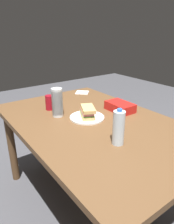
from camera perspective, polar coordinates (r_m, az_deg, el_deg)
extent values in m
plane|color=#4C4C51|center=(1.99, 1.54, -23.33)|extent=(8.00, 8.00, 0.00)
cube|color=brown|center=(1.55, 1.83, -3.13)|extent=(1.57, 1.03, 0.04)
cylinder|color=brown|center=(2.13, -19.90, -8.85)|extent=(0.07, 0.07, 0.74)
cylinder|color=brown|center=(2.46, -0.36, -3.18)|extent=(0.07, 0.07, 0.74)
cylinder|color=white|center=(1.58, 0.00, -1.48)|extent=(0.26, 0.26, 0.01)
cube|color=#DBB26B|center=(1.58, 0.00, -0.88)|extent=(0.19, 0.16, 0.02)
cube|color=#599E3F|center=(1.57, 0.00, -0.34)|extent=(0.18, 0.15, 0.01)
cube|color=#C6727A|center=(1.56, 0.00, 0.14)|extent=(0.18, 0.14, 0.02)
cube|color=yellow|center=(1.56, 0.00, 0.58)|extent=(0.17, 0.14, 0.01)
cube|color=#DBB26B|center=(1.54, 0.29, 0.95)|extent=(0.19, 0.16, 0.02)
cylinder|color=maroon|center=(1.76, -10.25, 2.56)|extent=(0.07, 0.07, 0.12)
cube|color=red|center=(1.73, 9.02, 1.43)|extent=(0.23, 0.15, 0.07)
cylinder|color=silver|center=(1.22, 8.63, -4.33)|extent=(0.07, 0.07, 0.21)
cylinder|color=blue|center=(1.17, 8.93, 0.53)|extent=(0.03, 0.03, 0.02)
cylinder|color=silver|center=(1.62, -8.01, 0.50)|extent=(0.08, 0.08, 0.09)
cylinder|color=silver|center=(1.62, -8.04, 1.09)|extent=(0.08, 0.08, 0.09)
cylinder|color=silver|center=(1.61, -8.08, 1.69)|extent=(0.08, 0.08, 0.09)
cylinder|color=silver|center=(1.60, -8.11, 2.29)|extent=(0.08, 0.08, 0.09)
cylinder|color=silver|center=(1.60, -8.14, 2.90)|extent=(0.08, 0.08, 0.09)
cylinder|color=silver|center=(1.59, -8.18, 3.51)|extent=(0.08, 0.08, 0.09)
cylinder|color=silver|center=(1.59, -8.21, 4.12)|extent=(0.08, 0.08, 0.09)
cylinder|color=silver|center=(1.58, -8.25, 4.75)|extent=(0.08, 0.08, 0.09)
cube|color=white|center=(2.21, -1.33, 5.36)|extent=(0.18, 0.18, 0.01)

